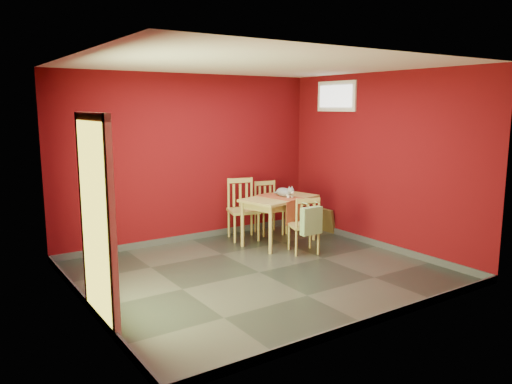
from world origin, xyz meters
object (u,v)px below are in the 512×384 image
dining_table (279,203)px  cat (284,191)px  chair_far_left (243,208)px  picture_frame (325,220)px  chair_far_right (268,207)px  tote_bag (311,221)px  chair_near (305,224)px

dining_table → cat: bearing=-7.0°
chair_far_left → cat: (0.41, -0.60, 0.34)m
dining_table → picture_frame: (1.11, 0.16, -0.45)m
chair_far_left → picture_frame: (1.44, -0.43, -0.30)m
dining_table → chair_far_left: (-0.32, 0.59, -0.15)m
chair_far_left → chair_far_right: chair_far_left is taller
chair_far_right → cat: size_ratio=2.25×
cat → picture_frame: 1.22m
chair_far_left → picture_frame: size_ratio=2.33×
chair_far_right → tote_bag: (-0.29, -1.50, 0.08)m
chair_far_left → tote_bag: (0.27, -1.44, 0.03)m
chair_far_left → chair_near: bearing=-75.7°
dining_table → cat: size_ratio=3.35×
chair_far_left → chair_far_right: 0.56m
tote_bag → dining_table: bearing=86.5°
tote_bag → cat: 0.91m
cat → chair_far_right: bearing=66.3°
chair_far_right → tote_bag: bearing=-100.9°
tote_bag → cat: cat is taller
chair_near → cat: size_ratio=2.16×
chair_near → picture_frame: chair_near is taller
dining_table → chair_far_left: size_ratio=1.34×
chair_far_left → tote_bag: size_ratio=2.13×
dining_table → picture_frame: dining_table is taller
dining_table → cat: 0.21m
chair_far_left → picture_frame: bearing=-16.6°
picture_frame → chair_far_left: bearing=163.4°
chair_near → cat: 0.77m
dining_table → chair_near: 0.69m
tote_bag → picture_frame: bearing=41.0°
dining_table → chair_far_right: bearing=69.8°
chair_far_right → tote_bag: chair_far_right is taller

